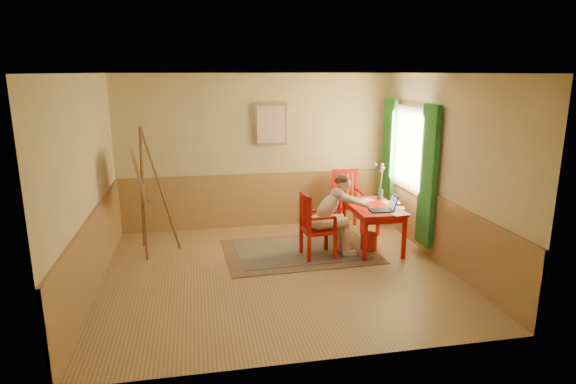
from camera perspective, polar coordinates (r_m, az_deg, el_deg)
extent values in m
cube|color=tan|center=(7.09, -1.16, -9.51)|extent=(5.00, 4.50, 0.02)
cube|color=white|center=(6.50, -1.29, 13.94)|extent=(5.00, 4.50, 0.02)
cube|color=#D2B980|center=(8.85, -3.69, 4.76)|extent=(5.00, 0.02, 2.80)
cube|color=#D2B980|center=(4.51, 3.63, -4.30)|extent=(5.00, 0.02, 2.80)
cube|color=#D2B980|center=(6.71, -22.85, 0.71)|extent=(0.02, 4.50, 2.80)
cube|color=#D2B980|center=(7.48, 18.10, 2.39)|extent=(0.02, 4.50, 2.80)
cube|color=#B2854B|center=(9.01, -3.58, -0.93)|extent=(5.00, 0.04, 1.00)
cube|color=#B2854B|center=(6.95, -21.90, -6.51)|extent=(0.04, 4.50, 1.00)
cube|color=#B2854B|center=(7.69, 17.40, -4.19)|extent=(0.04, 4.50, 1.00)
cube|color=white|center=(8.40, 14.36, 4.89)|extent=(0.02, 1.00, 1.30)
cube|color=#9C7D53|center=(8.39, 14.23, 4.89)|extent=(0.03, 1.12, 1.42)
cube|color=#2B8C44|center=(7.74, 16.18, 1.76)|extent=(0.08, 0.45, 2.20)
cube|color=#2B8C44|center=(9.13, 11.79, 3.82)|extent=(0.08, 0.45, 2.20)
cube|color=#9C7D53|center=(8.77, -2.07, 7.99)|extent=(0.60, 0.04, 0.76)
cube|color=beige|center=(8.74, -2.04, 7.97)|extent=(0.50, 0.02, 0.66)
cube|color=#8C7251|center=(7.83, 1.44, -7.03)|extent=(2.46, 1.69, 0.01)
cube|color=#171D32|center=(7.83, 1.44, -6.97)|extent=(2.04, 1.28, 0.01)
cube|color=red|center=(7.92, 10.01, -1.72)|extent=(0.73, 1.20, 0.04)
cube|color=red|center=(7.94, 9.99, -2.21)|extent=(0.63, 1.10, 0.10)
cube|color=red|center=(7.43, 9.10, -5.66)|extent=(0.06, 0.06, 0.68)
cube|color=red|center=(7.65, 13.54, -5.28)|extent=(0.06, 0.06, 0.68)
cube|color=red|center=(8.42, 6.61, -3.20)|extent=(0.06, 0.06, 0.68)
cube|color=red|center=(8.62, 10.59, -2.94)|extent=(0.06, 0.06, 0.68)
cube|color=red|center=(7.50, 3.56, -4.52)|extent=(0.51, 0.49, 0.05)
cube|color=red|center=(7.33, 2.51, -6.85)|extent=(0.06, 0.06, 0.42)
cube|color=red|center=(7.47, 5.59, -6.51)|extent=(0.06, 0.06, 0.42)
cube|color=red|center=(7.69, 1.55, -5.84)|extent=(0.06, 0.06, 0.42)
cube|color=red|center=(7.82, 4.50, -5.53)|extent=(0.06, 0.06, 0.42)
cube|color=red|center=(7.16, 2.56, -2.84)|extent=(0.06, 0.06, 0.56)
cube|color=red|center=(7.52, 1.58, -2.00)|extent=(0.06, 0.06, 0.56)
cube|color=red|center=(7.27, 2.07, -0.51)|extent=(0.09, 0.45, 0.06)
cube|color=red|center=(7.25, 2.31, -2.74)|extent=(0.03, 0.05, 0.46)
cube|color=red|center=(7.34, 2.05, -2.52)|extent=(0.03, 0.05, 0.46)
cube|color=red|center=(7.44, 1.80, -2.31)|extent=(0.03, 0.05, 0.46)
cube|color=red|center=(7.24, 4.13, -3.13)|extent=(0.42, 0.08, 0.04)
cube|color=red|center=(7.35, 5.58, -3.83)|extent=(0.04, 0.04, 0.23)
cube|color=red|center=(7.60, 3.08, -2.28)|extent=(0.42, 0.08, 0.04)
cube|color=red|center=(7.70, 4.48, -2.97)|extent=(0.04, 0.04, 0.23)
cube|color=red|center=(8.84, 7.04, -1.54)|extent=(0.50, 0.52, 0.05)
cube|color=red|center=(9.07, 5.34, -2.71)|extent=(0.06, 0.06, 0.44)
cube|color=red|center=(8.66, 6.03, -3.54)|extent=(0.06, 0.06, 0.44)
cube|color=red|center=(9.17, 7.91, -2.58)|extent=(0.06, 0.06, 0.44)
cube|color=red|center=(8.77, 8.71, -3.40)|extent=(0.06, 0.06, 0.44)
cube|color=red|center=(8.92, 5.42, 0.78)|extent=(0.06, 0.06, 0.60)
cube|color=red|center=(9.03, 8.03, 0.86)|extent=(0.06, 0.06, 0.60)
cube|color=red|center=(8.92, 6.78, 2.48)|extent=(0.48, 0.08, 0.07)
cube|color=red|center=(8.95, 6.06, 0.70)|extent=(0.05, 0.03, 0.49)
cube|color=red|center=(8.98, 6.73, 0.72)|extent=(0.05, 0.03, 0.49)
cube|color=red|center=(9.01, 7.39, 0.74)|extent=(0.05, 0.03, 0.49)
cube|color=red|center=(8.73, 5.75, 0.07)|extent=(0.06, 0.45, 0.04)
cube|color=red|center=(8.56, 6.07, -1.05)|extent=(0.05, 0.05, 0.24)
cube|color=red|center=(8.84, 8.41, 0.16)|extent=(0.06, 0.45, 0.04)
cube|color=red|center=(8.67, 8.78, -0.93)|extent=(0.05, 0.05, 0.24)
ellipsoid|color=beige|center=(7.45, 3.59, -3.57)|extent=(0.32, 0.39, 0.23)
cylinder|color=beige|center=(7.45, 5.39, -3.70)|extent=(0.47, 0.20, 0.16)
cylinder|color=beige|center=(7.61, 4.88, -3.30)|extent=(0.47, 0.20, 0.16)
cylinder|color=beige|center=(7.61, 6.86, -5.49)|extent=(0.13, 0.13, 0.52)
cylinder|color=beige|center=(7.77, 6.33, -5.06)|extent=(0.13, 0.13, 0.52)
cube|color=beige|center=(7.72, 7.25, -7.21)|extent=(0.22, 0.11, 0.08)
cube|color=beige|center=(7.88, 6.72, -6.75)|extent=(0.22, 0.11, 0.08)
ellipsoid|color=beige|center=(7.44, 4.72, -1.79)|extent=(0.52, 0.34, 0.54)
ellipsoid|color=beige|center=(7.44, 5.85, -0.25)|extent=(0.23, 0.32, 0.18)
sphere|color=beige|center=(7.44, 6.65, 1.05)|extent=(0.22, 0.22, 0.20)
ellipsoid|color=#4C2418|center=(7.42, 6.51, 1.49)|extent=(0.21, 0.22, 0.15)
sphere|color=#4C2418|center=(7.39, 5.93, 1.37)|extent=(0.12, 0.12, 0.11)
cylinder|color=beige|center=(7.36, 6.98, -0.89)|extent=(0.23, 0.09, 0.15)
cylinder|color=beige|center=(7.49, 8.51, -1.35)|extent=(0.31, 0.17, 0.17)
sphere|color=beige|center=(7.39, 7.69, -1.11)|extent=(0.10, 0.10, 0.09)
sphere|color=beige|center=(7.58, 9.31, -1.59)|extent=(0.08, 0.08, 0.08)
cylinder|color=beige|center=(7.63, 6.09, -0.34)|extent=(0.24, 0.13, 0.15)
cylinder|color=beige|center=(7.72, 7.72, -0.86)|extent=(0.31, 0.12, 0.17)
sphere|color=beige|center=(7.68, 6.73, -0.51)|extent=(0.10, 0.10, 0.09)
sphere|color=beige|center=(7.76, 8.70, -1.21)|extent=(0.08, 0.08, 0.08)
cube|color=#1E2338|center=(7.63, 10.88, -2.13)|extent=(0.36, 0.27, 0.02)
cube|color=#2D3342|center=(7.63, 10.88, -2.10)|extent=(0.31, 0.21, 0.00)
cube|color=#1E2338|center=(7.66, 12.37, -1.18)|extent=(0.09, 0.25, 0.23)
cube|color=#99BFF2|center=(7.66, 12.27, -1.22)|extent=(0.07, 0.21, 0.19)
cube|color=white|center=(7.52, 13.17, -2.53)|extent=(0.29, 0.23, 0.00)
cube|color=white|center=(8.16, 12.13, -1.19)|extent=(0.30, 0.24, 0.00)
cube|color=white|center=(8.21, 9.18, -0.95)|extent=(0.31, 0.26, 0.00)
cube|color=white|center=(7.84, 12.63, -1.84)|extent=(0.31, 0.26, 0.00)
cylinder|color=#3F724C|center=(8.32, 10.83, -0.26)|extent=(0.11, 0.11, 0.16)
cylinder|color=#3F7233|center=(8.30, 10.54, 1.66)|extent=(0.08, 0.12, 0.43)
sphere|color=#728CD8|center=(8.29, 10.23, 3.19)|extent=(0.07, 0.07, 0.07)
cylinder|color=#3F7233|center=(8.21, 10.91, 1.59)|extent=(0.05, 0.10, 0.46)
sphere|color=pink|center=(8.12, 10.97, 3.09)|extent=(0.05, 0.05, 0.05)
cylinder|color=#3F7233|center=(8.29, 10.90, 1.29)|extent=(0.03, 0.05, 0.33)
sphere|color=pink|center=(8.28, 10.95, 2.45)|extent=(0.06, 0.06, 0.05)
cylinder|color=#3F7233|center=(8.20, 10.93, 1.45)|extent=(0.06, 0.14, 0.42)
sphere|color=#728CD8|center=(8.09, 11.01, 2.80)|extent=(0.07, 0.07, 0.06)
cylinder|color=#3F7233|center=(8.32, 11.02, 1.47)|extent=(0.08, 0.10, 0.37)
sphere|color=pink|center=(8.34, 11.19, 2.79)|extent=(0.06, 0.06, 0.05)
cylinder|color=#3F7233|center=(8.30, 10.97, 1.46)|extent=(0.05, 0.06, 0.38)
sphere|color=pink|center=(8.29, 11.09, 2.78)|extent=(0.06, 0.06, 0.05)
cylinder|color=#3F7233|center=(8.32, 10.97, 1.67)|extent=(0.07, 0.12, 0.43)
sphere|color=#728CD8|center=(8.34, 11.09, 3.19)|extent=(0.06, 0.06, 0.05)
cylinder|color=red|center=(7.96, 9.51, -5.82)|extent=(0.35, 0.35, 0.29)
cylinder|color=brown|center=(7.68, -16.67, -0.19)|extent=(0.04, 0.37, 2.03)
cylinder|color=brown|center=(8.00, -16.84, 0.35)|extent=(0.16, 0.36, 2.03)
cylinder|color=brown|center=(7.86, -14.77, 0.25)|extent=(0.53, 0.12, 2.03)
cylinder|color=brown|center=(7.85, -16.92, -0.51)|extent=(0.12, 0.57, 0.03)
cube|color=brown|center=(7.86, -16.44, -0.47)|extent=(0.16, 0.62, 0.03)
cube|color=#9C7D53|center=(7.78, -17.29, 2.01)|extent=(0.30, 0.91, 0.68)
cube|color=beige|center=(7.78, -17.13, 2.03)|extent=(0.24, 0.82, 0.58)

